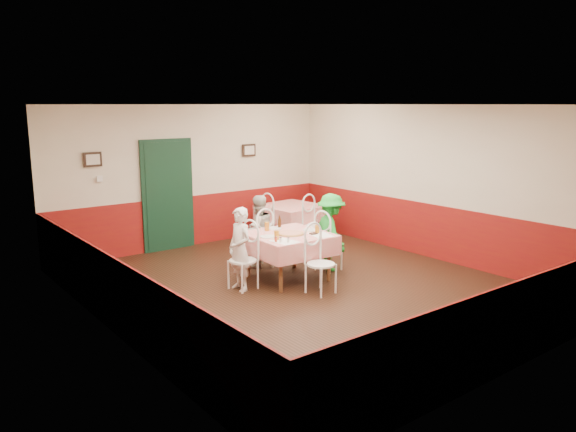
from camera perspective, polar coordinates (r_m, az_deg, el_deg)
floor at (r=8.81m, az=1.66°, el=-7.28°), size 7.00×7.00×0.00m
ceiling at (r=8.35m, az=1.77°, el=11.25°), size 7.00×7.00×0.00m
back_wall at (r=11.36m, az=-9.57°, el=4.04°), size 6.00×0.10×2.80m
front_wall at (r=6.23m, az=22.61°, el=-2.65°), size 6.00×0.10×2.80m
left_wall at (r=6.99m, az=-17.67°, el=-0.84°), size 0.10×7.00×2.80m
right_wall at (r=10.61m, az=14.38°, el=3.33°), size 0.10×7.00×2.80m
wainscot_back at (r=11.50m, az=-9.39°, el=-0.42°), size 6.00×0.03×1.00m
wainscot_front at (r=6.50m, az=21.88°, el=-10.36°), size 6.00×0.03×1.00m
wainscot_left at (r=7.23m, az=-17.12°, el=-7.82°), size 0.03×7.00×1.00m
wainscot_right at (r=10.75m, az=14.10°, el=-1.43°), size 0.03×7.00×1.00m
door at (r=11.10m, az=-12.11°, el=1.95°), size 0.96×0.06×2.10m
picture_left at (r=10.48m, az=-19.23°, el=5.45°), size 0.32×0.03×0.26m
picture_right at (r=11.94m, az=-3.98°, el=6.69°), size 0.32×0.03×0.26m
thermostat at (r=10.55m, az=-18.59°, el=3.60°), size 0.10×0.03×0.10m
main_table at (r=9.12m, az=0.00°, el=-4.16°), size 1.26×1.26×0.77m
second_table at (r=11.62m, az=0.34°, el=-0.77°), size 1.24×1.24×0.77m
chair_left at (r=8.65m, az=-4.60°, el=-4.54°), size 0.47×0.47×0.90m
chair_right at (r=9.60m, az=4.14°, el=-2.93°), size 0.49×0.49×0.90m
chair_far at (r=9.78m, az=-2.90°, el=-2.65°), size 0.42×0.42×0.90m
chair_near at (r=8.44m, az=3.36°, el=-4.92°), size 0.46×0.46×0.90m
chair_second_a at (r=11.17m, az=-2.70°, el=-0.88°), size 0.47×0.47×0.90m
chair_second_b at (r=11.04m, az=2.74°, el=-1.03°), size 0.47×0.47×0.90m
pizza at (r=8.97m, az=0.25°, el=-1.79°), size 0.43×0.43×0.03m
plate_left at (r=8.80m, az=-2.05°, el=-2.10°), size 0.26×0.26×0.01m
plate_right at (r=9.26m, az=2.31°, el=-1.42°), size 0.26×0.26×0.01m
plate_far at (r=9.37m, az=-1.41°, el=-1.26°), size 0.26×0.26×0.01m
glass_a at (r=8.60m, az=-1.17°, el=-1.97°), size 0.08×0.08×0.14m
glass_b at (r=9.06m, az=2.98°, el=-1.34°), size 0.07×0.07×0.13m
glass_c at (r=9.23m, az=-2.15°, el=-1.06°), size 0.08×0.08×0.14m
beer_bottle at (r=9.41m, az=-0.87°, el=-0.65°), size 0.06×0.06×0.20m
shaker_a at (r=8.44m, az=-0.75°, el=-2.42°), size 0.04×0.04×0.09m
shaker_b at (r=8.44m, az=0.02°, el=-2.41°), size 0.04×0.04×0.09m
shaker_c at (r=8.48m, az=-1.23°, el=-2.36°), size 0.04×0.04×0.09m
menu_left at (r=8.51m, az=-0.34°, el=-2.60°), size 0.34×0.43×0.00m
menu_right at (r=8.95m, az=3.35°, el=-1.92°), size 0.39×0.46×0.00m
wallet at (r=8.99m, az=2.60°, el=-1.80°), size 0.11×0.09×0.02m
diner_left at (r=8.57m, az=-4.91°, el=-3.36°), size 0.31×0.47×1.28m
diner_far at (r=9.78m, az=-3.07°, el=-1.55°), size 0.66×0.54×1.27m
diner_right at (r=9.58m, az=4.39°, el=-1.66°), size 0.72×0.96×1.33m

